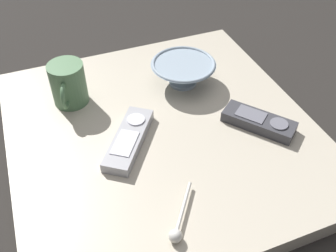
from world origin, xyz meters
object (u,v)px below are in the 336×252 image
(coffee_mug, at_px, (68,84))
(tv_remote_near, at_px, (129,139))
(tv_remote_far, at_px, (259,122))
(teaspoon, at_px, (177,229))
(cereal_bowl, at_px, (183,71))

(coffee_mug, height_order, tv_remote_near, coffee_mug)
(tv_remote_near, xyz_separation_m, tv_remote_far, (0.28, -0.05, 0.00))
(teaspoon, height_order, tv_remote_near, tv_remote_near)
(teaspoon, bearing_deg, tv_remote_near, 93.13)
(teaspoon, distance_m, tv_remote_near, 0.23)
(cereal_bowl, xyz_separation_m, tv_remote_near, (-0.19, -0.15, -0.02))
(cereal_bowl, bearing_deg, coffee_mug, 174.00)
(coffee_mug, bearing_deg, tv_remote_near, -64.85)
(teaspoon, height_order, tv_remote_far, tv_remote_far)
(cereal_bowl, xyz_separation_m, coffee_mug, (-0.27, 0.03, 0.02))
(cereal_bowl, distance_m, teaspoon, 0.42)
(tv_remote_near, bearing_deg, coffee_mug, 115.15)
(tv_remote_near, bearing_deg, teaspoon, -86.87)
(cereal_bowl, distance_m, tv_remote_far, 0.22)
(coffee_mug, height_order, teaspoon, coffee_mug)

